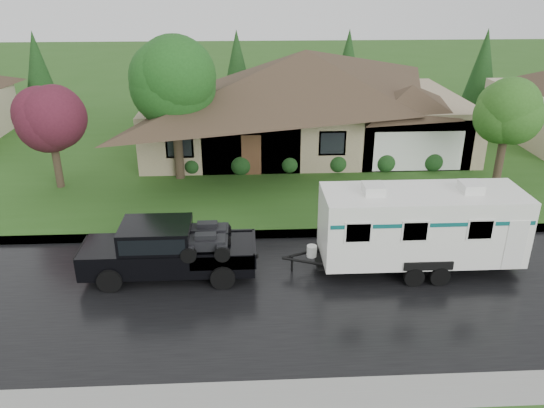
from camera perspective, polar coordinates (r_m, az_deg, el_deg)
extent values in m
plane|color=#29541A|center=(19.40, 1.94, -6.40)|extent=(140.00, 140.00, 0.00)
cube|color=black|center=(17.70, 2.49, -9.61)|extent=(140.00, 8.00, 0.01)
cube|color=gray|center=(21.34, 1.44, -3.22)|extent=(140.00, 0.50, 0.15)
cube|color=#29541A|center=(33.20, -0.23, 6.72)|extent=(140.00, 26.00, 0.15)
cube|color=gray|center=(31.97, 3.48, 8.95)|extent=(18.00, 10.00, 3.00)
pyramid|color=#392B1F|center=(31.20, 3.67, 16.25)|extent=(19.44, 10.80, 2.60)
cube|color=gray|center=(30.28, 14.39, 7.12)|extent=(5.76, 4.00, 2.70)
cylinder|color=#382B1E|center=(26.89, -10.04, 5.88)|extent=(0.45, 0.45, 3.08)
sphere|color=#23601F|center=(26.09, -10.57, 12.95)|extent=(4.25, 4.25, 4.25)
cylinder|color=#382B1E|center=(27.47, -22.08, 3.87)|extent=(0.37, 0.37, 2.17)
sphere|color=#581B2C|center=(26.83, -22.85, 8.65)|extent=(3.00, 3.00, 3.00)
cylinder|color=#382B1E|center=(27.37, 23.20, 3.82)|extent=(0.38, 0.38, 2.35)
sphere|color=#377124|center=(26.70, 24.08, 9.01)|extent=(3.24, 3.24, 3.24)
sphere|color=#143814|center=(27.71, -8.59, 4.24)|extent=(1.00, 1.00, 1.00)
sphere|color=#143814|center=(27.57, -3.36, 4.37)|extent=(1.00, 1.00, 1.00)
sphere|color=#143814|center=(27.66, 1.88, 4.47)|extent=(1.00, 1.00, 1.00)
sphere|color=#143814|center=(27.98, 7.04, 4.53)|extent=(1.00, 1.00, 1.00)
sphere|color=#143814|center=(28.52, 12.05, 4.55)|extent=(1.00, 1.00, 1.00)
sphere|color=#143814|center=(29.27, 16.84, 4.53)|extent=(1.00, 1.00, 1.00)
cube|color=black|center=(18.69, -10.97, -5.43)|extent=(5.86, 1.95, 0.84)
cube|color=black|center=(19.00, -17.48, -4.75)|extent=(1.56, 1.91, 0.34)
cube|color=black|center=(18.41, -12.36, -3.39)|extent=(2.34, 1.84, 0.88)
cube|color=black|center=(18.39, -12.37, -3.25)|extent=(2.15, 1.88, 0.54)
cube|color=black|center=(18.42, -5.28, -4.83)|extent=(2.15, 1.86, 0.06)
cylinder|color=black|center=(18.42, -17.04, -7.84)|extent=(0.82, 0.31, 0.82)
cylinder|color=black|center=(20.03, -15.84, -5.01)|extent=(0.82, 0.31, 0.82)
cylinder|color=black|center=(17.86, -5.31, -7.83)|extent=(0.82, 0.31, 0.82)
cylinder|color=black|center=(19.52, -5.13, -4.91)|extent=(0.82, 0.31, 0.82)
cube|color=white|center=(19.02, 15.71, -2.10)|extent=(6.84, 2.34, 2.39)
cube|color=black|center=(19.62, 15.28, -5.64)|extent=(7.23, 1.17, 0.14)
cube|color=#0C5454|center=(18.81, 15.88, -0.65)|extent=(6.70, 2.36, 0.14)
cube|color=white|center=(18.00, 10.86, 1.62)|extent=(0.68, 0.78, 0.31)
cube|color=white|center=(19.06, 20.61, 1.74)|extent=(0.68, 0.78, 0.31)
cylinder|color=black|center=(18.57, 15.01, -7.55)|extent=(0.68, 0.23, 0.68)
cylinder|color=black|center=(20.48, 13.15, -4.26)|extent=(0.68, 0.23, 0.68)
cylinder|color=black|center=(18.85, 17.58, -7.38)|extent=(0.68, 0.23, 0.68)
cylinder|color=black|center=(20.74, 15.49, -4.16)|extent=(0.68, 0.23, 0.68)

